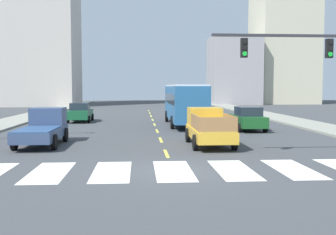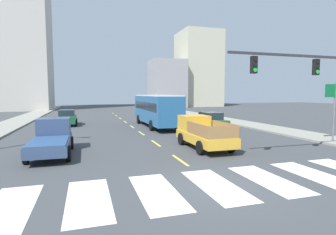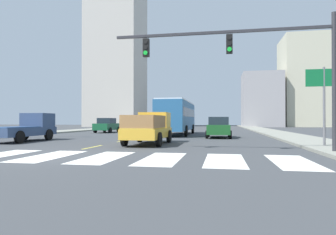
# 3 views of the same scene
# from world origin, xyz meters

# --- Properties ---
(ground_plane) EXTENTS (160.00, 160.00, 0.00)m
(ground_plane) POSITION_xyz_m (0.00, 0.00, 0.00)
(ground_plane) COLOR #3D4043
(sidewalk_right) EXTENTS (3.41, 110.00, 0.15)m
(sidewalk_right) POSITION_xyz_m (12.57, 18.00, 0.07)
(sidewalk_right) COLOR gray
(sidewalk_right) RESTS_ON ground
(crosswalk_stripe_1) EXTENTS (1.39, 3.91, 0.01)m
(crosswalk_stripe_1) POSITION_xyz_m (-6.91, 0.00, 0.00)
(crosswalk_stripe_1) COLOR white
(crosswalk_stripe_1) RESTS_ON ground
(crosswalk_stripe_2) EXTENTS (1.39, 3.91, 0.01)m
(crosswalk_stripe_2) POSITION_xyz_m (-4.61, 0.00, 0.00)
(crosswalk_stripe_2) COLOR white
(crosswalk_stripe_2) RESTS_ON ground
(crosswalk_stripe_3) EXTENTS (1.39, 3.91, 0.01)m
(crosswalk_stripe_3) POSITION_xyz_m (-2.30, 0.00, 0.00)
(crosswalk_stripe_3) COLOR white
(crosswalk_stripe_3) RESTS_ON ground
(crosswalk_stripe_4) EXTENTS (1.39, 3.91, 0.01)m
(crosswalk_stripe_4) POSITION_xyz_m (0.00, 0.00, 0.00)
(crosswalk_stripe_4) COLOR white
(crosswalk_stripe_4) RESTS_ON ground
(crosswalk_stripe_5) EXTENTS (1.39, 3.91, 0.01)m
(crosswalk_stripe_5) POSITION_xyz_m (2.30, 0.00, 0.00)
(crosswalk_stripe_5) COLOR white
(crosswalk_stripe_5) RESTS_ON ground
(crosswalk_stripe_6) EXTENTS (1.39, 3.91, 0.01)m
(crosswalk_stripe_6) POSITION_xyz_m (4.61, 0.00, 0.00)
(crosswalk_stripe_6) COLOR white
(crosswalk_stripe_6) RESTS_ON ground
(lane_dash_0) EXTENTS (0.16, 2.40, 0.01)m
(lane_dash_0) POSITION_xyz_m (0.00, 4.00, 0.00)
(lane_dash_0) COLOR #D4C846
(lane_dash_0) RESTS_ON ground
(lane_dash_1) EXTENTS (0.16, 2.40, 0.01)m
(lane_dash_1) POSITION_xyz_m (0.00, 9.00, 0.00)
(lane_dash_1) COLOR #D4C846
(lane_dash_1) RESTS_ON ground
(lane_dash_2) EXTENTS (0.16, 2.40, 0.01)m
(lane_dash_2) POSITION_xyz_m (0.00, 14.00, 0.00)
(lane_dash_2) COLOR #D4C846
(lane_dash_2) RESTS_ON ground
(lane_dash_3) EXTENTS (0.16, 2.40, 0.01)m
(lane_dash_3) POSITION_xyz_m (0.00, 19.00, 0.00)
(lane_dash_3) COLOR #D4C846
(lane_dash_3) RESTS_ON ground
(lane_dash_4) EXTENTS (0.16, 2.40, 0.01)m
(lane_dash_4) POSITION_xyz_m (0.00, 24.00, 0.00)
(lane_dash_4) COLOR #D4C846
(lane_dash_4) RESTS_ON ground
(lane_dash_5) EXTENTS (0.16, 2.40, 0.01)m
(lane_dash_5) POSITION_xyz_m (0.00, 29.00, 0.00)
(lane_dash_5) COLOR #D4C846
(lane_dash_5) RESTS_ON ground
(lane_dash_6) EXTENTS (0.16, 2.40, 0.01)m
(lane_dash_6) POSITION_xyz_m (0.00, 34.00, 0.00)
(lane_dash_6) COLOR #D4C846
(lane_dash_6) RESTS_ON ground
(lane_dash_7) EXTENTS (0.16, 2.40, 0.01)m
(lane_dash_7) POSITION_xyz_m (0.00, 39.00, 0.00)
(lane_dash_7) COLOR #D4C846
(lane_dash_7) RESTS_ON ground
(pickup_stakebed) EXTENTS (2.18, 5.20, 1.96)m
(pickup_stakebed) POSITION_xyz_m (2.48, 6.83, 0.94)
(pickup_stakebed) COLOR gold
(pickup_stakebed) RESTS_ON ground
(pickup_dark) EXTENTS (2.18, 5.20, 1.96)m
(pickup_dark) POSITION_xyz_m (-6.50, 7.54, 0.92)
(pickup_dark) COLOR #334568
(pickup_dark) RESTS_ON ground
(city_bus) EXTENTS (2.72, 10.80, 3.32)m
(city_bus) POSITION_xyz_m (2.44, 18.24, 1.95)
(city_bus) COLOR #285F91
(city_bus) RESTS_ON ground
(sedan_near_right) EXTENTS (2.02, 4.40, 1.72)m
(sedan_near_right) POSITION_xyz_m (6.57, 13.96, 0.86)
(sedan_near_right) COLOR #1B5524
(sedan_near_right) RESTS_ON ground
(sedan_far) EXTENTS (2.02, 4.40, 1.72)m
(sedan_far) POSITION_xyz_m (-6.56, 22.19, 0.86)
(sedan_far) COLOR #165431
(sedan_far) RESTS_ON ground
(traffic_signal_gantry) EXTENTS (9.68, 0.27, 6.00)m
(traffic_signal_gantry) POSITION_xyz_m (8.33, 2.60, 4.23)
(traffic_signal_gantry) COLOR #2D2D33
(traffic_signal_gantry) RESTS_ON ground
(direction_sign_green) EXTENTS (1.70, 0.12, 4.20)m
(direction_sign_green) POSITION_xyz_m (12.00, 5.60, 3.03)
(direction_sign_green) COLOR slate
(direction_sign_green) RESTS_ON ground
(block_mid_left) EXTENTS (10.55, 11.30, 20.52)m
(block_mid_left) POSITION_xyz_m (25.92, 61.45, 10.26)
(block_mid_left) COLOR beige
(block_mid_left) RESTS_ON ground
(block_mid_right) EXTENTS (8.46, 8.42, 12.01)m
(block_mid_right) POSITION_xyz_m (15.70, 57.92, 6.01)
(block_mid_right) COLOR #9C999B
(block_mid_right) RESTS_ON ground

